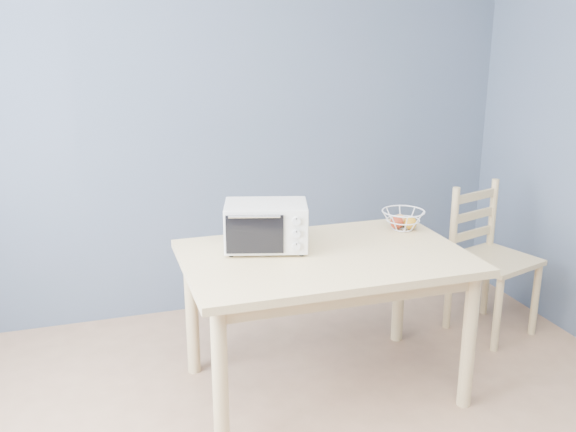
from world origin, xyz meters
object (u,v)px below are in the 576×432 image
object	(u,v)px
toaster_oven	(263,225)
fruit_basket	(403,220)
dining_table	(325,273)
dining_chair	(489,261)

from	to	relation	value
toaster_oven	fruit_basket	bearing A→B (deg)	21.45
toaster_oven	dining_table	bearing A→B (deg)	-14.51
dining_table	toaster_oven	xyz separation A→B (m)	(-0.28, 0.16, 0.23)
toaster_oven	fruit_basket	world-z (taller)	toaster_oven
fruit_basket	dining_table	bearing A→B (deg)	-156.23
dining_chair	toaster_oven	bearing A→B (deg)	169.15
dining_table	dining_chair	world-z (taller)	dining_chair
dining_table	fruit_basket	bearing A→B (deg)	23.77
dining_chair	fruit_basket	bearing A→B (deg)	170.55
toaster_oven	dining_chair	distance (m)	1.55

